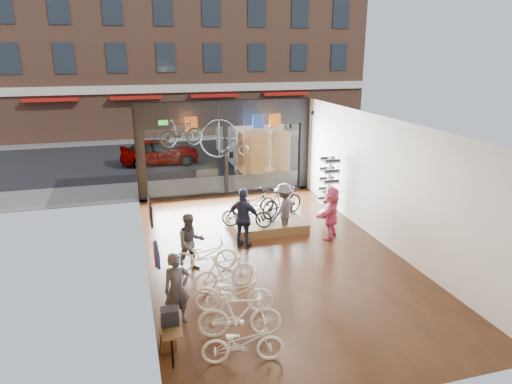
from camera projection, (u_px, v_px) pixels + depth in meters
name	position (u px, v px, depth m)	size (l,w,h in m)	color
ground_plane	(271.00, 254.00, 13.22)	(7.00, 12.00, 0.04)	black
ceiling	(272.00, 122.00, 12.08)	(7.00, 12.00, 0.04)	black
wall_left	(141.00, 202.00, 11.73)	(0.04, 12.00, 3.80)	#B37835
wall_right	(384.00, 182.00, 13.57)	(0.04, 12.00, 3.80)	beige
wall_back	(389.00, 300.00, 7.12)	(7.00, 0.04, 3.80)	beige
storefront	(226.00, 149.00, 18.16)	(7.00, 0.26, 3.80)	black
exit_sign	(163.00, 123.00, 17.09)	(0.35, 0.06, 0.18)	#198C26
street_road	(194.00, 150.00, 27.00)	(30.00, 18.00, 0.02)	black
sidewalk_near	(221.00, 185.00, 19.81)	(30.00, 2.40, 0.12)	slate
sidewalk_far	(185.00, 137.00, 30.65)	(30.00, 2.00, 0.12)	slate
opposite_building	(176.00, 30.00, 30.89)	(26.00, 5.00, 14.00)	brown
street_car	(160.00, 151.00, 23.46)	(1.60, 3.97, 1.35)	gray
box_truck	(252.00, 136.00, 23.54)	(2.41, 7.24, 2.85)	silver
floor_bike_0	(243.00, 343.00, 8.51)	(0.54, 1.56, 0.82)	white
floor_bike_1	(239.00, 315.00, 9.21)	(0.49, 1.74, 1.04)	white
floor_bike_2	(234.00, 293.00, 10.13)	(0.63, 1.80, 0.94)	white
floor_bike_3	(224.00, 272.00, 11.09)	(0.45, 1.58, 0.95)	white
floor_bike_4	(205.00, 255.00, 12.08)	(0.60, 1.71, 0.90)	white
display_platform	(266.00, 223.00, 15.11)	(2.40, 1.80, 0.30)	#503E20
display_bike_left	(247.00, 214.00, 14.28)	(0.56, 1.60, 0.84)	black
display_bike_mid	(282.00, 201.00, 15.19)	(0.49, 1.75, 1.05)	black
display_bike_right	(254.00, 203.00, 15.27)	(0.58, 1.67, 0.88)	black
customer_0	(177.00, 289.00, 9.65)	(0.59, 0.38, 1.61)	#3F3F44
customer_1	(191.00, 243.00, 12.00)	(0.77, 0.60, 1.59)	#3F3F44
customer_2	(244.00, 219.00, 13.38)	(1.06, 0.44, 1.82)	#161C33
customer_3	(284.00, 209.00, 14.41)	(1.08, 0.62, 1.67)	#3F3F44
customer_5	(331.00, 213.00, 14.13)	(1.53, 0.49, 1.65)	#CC4C72
sunglasses_rack	(329.00, 187.00, 16.04)	(0.62, 0.51, 2.10)	white
wall_merch	(159.00, 287.00, 8.73)	(0.40, 2.40, 2.60)	navy
penny_farthing	(227.00, 139.00, 16.85)	(1.80, 0.06, 1.44)	black
hung_bike	(181.00, 133.00, 15.70)	(0.45, 1.58, 0.95)	black
jersey_left	(191.00, 124.00, 16.71)	(0.45, 0.03, 0.55)	#CC5919
jersey_mid	(258.00, 121.00, 17.38)	(0.45, 0.03, 0.55)	#1E3F99
jersey_right	(275.00, 121.00, 17.56)	(0.45, 0.03, 0.55)	#CC5919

